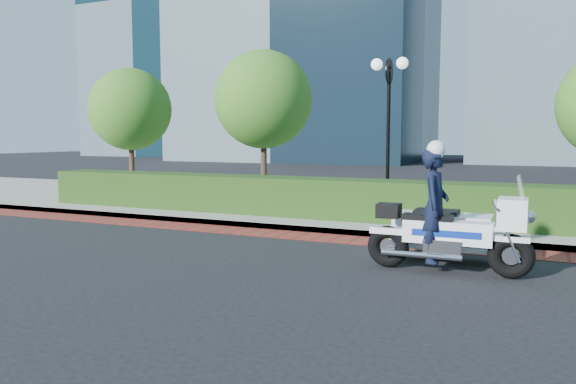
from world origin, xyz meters
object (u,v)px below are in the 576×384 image
at_px(tree_a, 130,110).
at_px(tree_b, 264,100).
at_px(police_motorcycle, 444,224).
at_px(lamppost, 389,110).

height_order(tree_a, tree_b, tree_b).
xyz_separation_m(tree_a, tree_b, (5.50, 0.00, 0.21)).
bearing_deg(tree_a, police_motorcycle, -28.48).
bearing_deg(police_motorcycle, lamppost, 113.19).
xyz_separation_m(tree_b, police_motorcycle, (6.92, -6.74, -2.69)).
relative_size(tree_a, police_motorcycle, 1.70).
bearing_deg(tree_b, police_motorcycle, -44.23).
relative_size(lamppost, police_motorcycle, 1.57).
xyz_separation_m(tree_a, police_motorcycle, (12.42, -6.74, -2.48)).
bearing_deg(tree_b, lamppost, -16.11).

